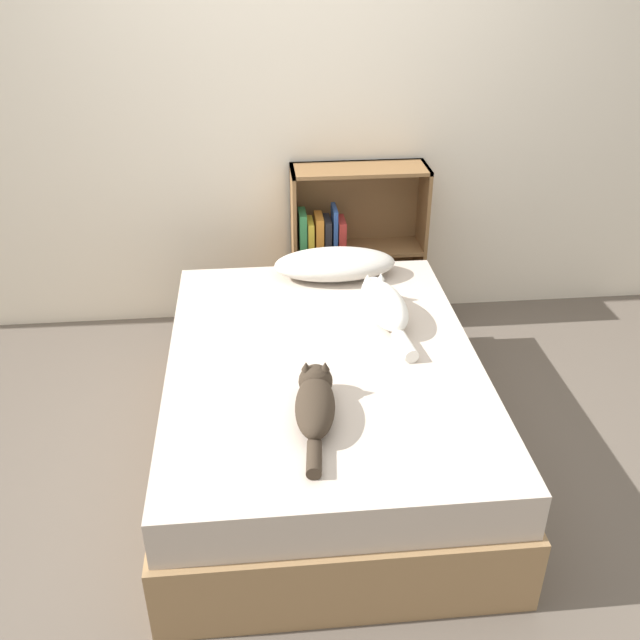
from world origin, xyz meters
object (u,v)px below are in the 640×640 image
(bed, at_px, (323,407))
(pillow, at_px, (335,264))
(cat_dark, at_px, (315,402))
(bookshelf, at_px, (351,243))
(cat_light, at_px, (385,305))

(bed, bearing_deg, pillow, 79.74)
(bed, relative_size, cat_dark, 3.39)
(bed, height_order, cat_dark, cat_dark)
(bed, relative_size, pillow, 2.99)
(bed, distance_m, pillow, 0.83)
(bed, xyz_separation_m, bookshelf, (0.28, 1.22, 0.24))
(cat_dark, bearing_deg, bookshelf, -6.35)
(cat_dark, bearing_deg, bed, -4.05)
(bed, height_order, cat_light, cat_light)
(cat_light, xyz_separation_m, cat_dark, (-0.38, -0.69, -0.01))
(pillow, distance_m, cat_dark, 1.16)
(cat_light, bearing_deg, cat_dark, 143.30)
(pillow, bearing_deg, bookshelf, 72.74)
(bed, distance_m, cat_light, 0.55)
(pillow, distance_m, cat_light, 0.49)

